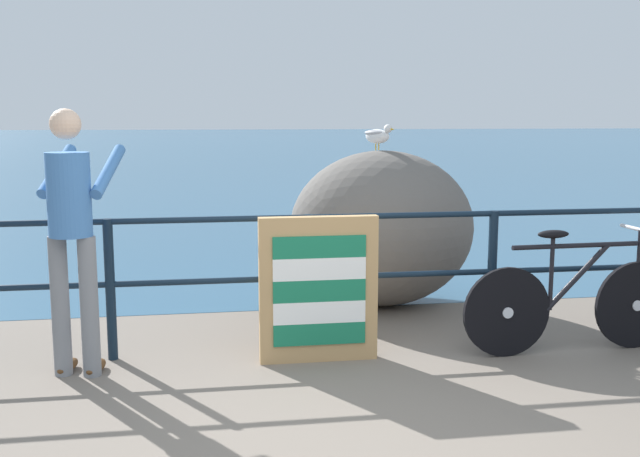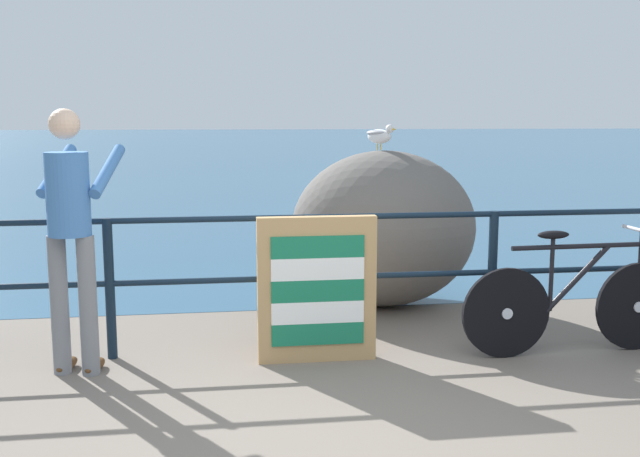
# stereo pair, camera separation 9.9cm
# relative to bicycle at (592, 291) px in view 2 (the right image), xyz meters

# --- Properties ---
(ground_plane) EXTENTS (120.00, 120.00, 0.10)m
(ground_plane) POSITION_rel_bicycle_xyz_m (-2.06, 18.48, -0.51)
(ground_plane) COLOR #6B6056
(sea_surface) EXTENTS (120.00, 90.00, 0.01)m
(sea_surface) POSITION_rel_bicycle_xyz_m (-2.06, 46.51, -0.46)
(sea_surface) COLOR #2D5675
(sea_surface) RESTS_ON ground_plane
(promenade_railing) EXTENTS (8.60, 0.07, 1.02)m
(promenade_railing) POSITION_rel_bicycle_xyz_m (-2.06, 0.34, 0.17)
(promenade_railing) COLOR black
(promenade_railing) RESTS_ON ground_plane
(bicycle) EXTENTS (1.70, 0.48, 0.92)m
(bicycle) POSITION_rel_bicycle_xyz_m (0.00, 0.00, 0.00)
(bicycle) COLOR black
(bicycle) RESTS_ON ground_plane
(person_at_railing) EXTENTS (0.55, 0.67, 1.78)m
(person_at_railing) POSITION_rel_bicycle_xyz_m (-3.67, 0.06, 0.53)
(person_at_railing) COLOR slate
(person_at_railing) RESTS_ON ground_plane
(folded_deckchair_stack) EXTENTS (0.84, 0.10, 1.04)m
(folded_deckchair_stack) POSITION_rel_bicycle_xyz_m (-2.03, 0.09, 0.06)
(folded_deckchair_stack) COLOR tan
(folded_deckchair_stack) RESTS_ON ground_plane
(breakwater_boulder_main) EXTENTS (1.69, 1.39, 1.42)m
(breakwater_boulder_main) POSITION_rel_bicycle_xyz_m (-1.21, 1.58, 0.25)
(breakwater_boulder_main) COLOR #605B56
(breakwater_boulder_main) RESTS_ON ground
(seagull) EXTENTS (0.26, 0.31, 0.23)m
(seagull) POSITION_rel_bicycle_xyz_m (-1.25, 1.62, 1.10)
(seagull) COLOR gold
(seagull) RESTS_ON breakwater_boulder_main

